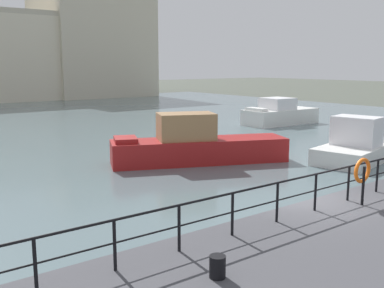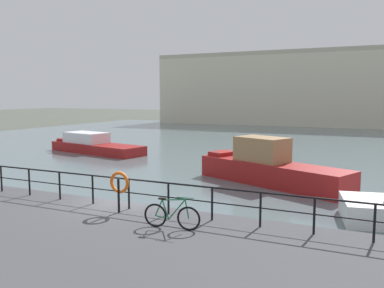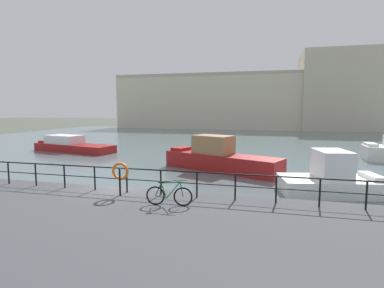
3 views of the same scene
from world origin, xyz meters
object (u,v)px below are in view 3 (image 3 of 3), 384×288
Objects in this scene: harbor_building at (269,100)px; moored_red_daysailer at (331,179)px; moored_cabin_cruiser at (219,158)px; parked_bicycle at (169,195)px; moored_blue_motorboat at (71,145)px; life_ring_stand at (120,172)px.

moored_red_daysailer is (3.76, -55.99, -5.77)m from harbor_building.
moored_cabin_cruiser reaches higher than parked_bicycle.
moored_red_daysailer is (6.91, -4.81, -0.10)m from moored_cabin_cruiser.
moored_blue_motorboat is 1.07× the size of moored_cabin_cruiser.
harbor_building is at bearing 80.61° from parked_bicycle.
moored_blue_motorboat is 1.76× the size of moored_red_daysailer.
life_ring_stand is (14.91, -17.37, 1.32)m from moored_blue_motorboat.
harbor_building is 10.26× the size of moored_red_daysailer.
moored_red_daysailer reaches higher than parked_bicycle.
moored_cabin_cruiser is 6.60× the size of life_ring_stand.
moored_blue_motorboat is at bearing 143.79° from moored_red_daysailer.
harbor_building reaches higher than moored_red_daysailer.
harbor_building is 41.19× the size of life_ring_stand.
moored_red_daysailer is 3.18× the size of parked_bicycle.
life_ring_stand is (-2.34, -11.03, 1.05)m from moored_cabin_cruiser.
moored_blue_motorboat is (-20.41, -44.84, -5.93)m from harbor_building.
harbor_building is 49.62m from moored_blue_motorboat.
harbor_building is 56.41m from moored_red_daysailer.
life_ring_stand is (-5.50, -62.21, -4.61)m from harbor_building.
moored_cabin_cruiser is at bearing -93.53° from harbor_building.
harbor_building is 5.81× the size of moored_blue_motorboat.
harbor_building is 6.25× the size of moored_cabin_cruiser.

